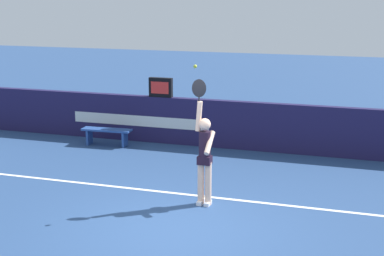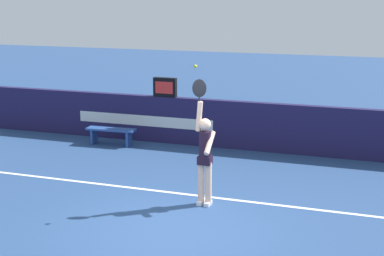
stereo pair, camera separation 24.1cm
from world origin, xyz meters
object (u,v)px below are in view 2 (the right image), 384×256
(courtside_bench_near, at_px, (111,132))
(speed_display, at_px, (165,87))
(tennis_ball, at_px, (195,66))
(tennis_player, at_px, (205,154))

(courtside_bench_near, bearing_deg, speed_display, 30.27)
(courtside_bench_near, bearing_deg, tennis_ball, -44.92)
(speed_display, relative_size, tennis_ball, 9.54)
(tennis_player, height_order, tennis_ball, tennis_ball)
(tennis_player, height_order, courtside_bench_near, tennis_player)
(courtside_bench_near, bearing_deg, tennis_player, -42.61)
(speed_display, distance_m, courtside_bench_near, 1.90)
(speed_display, xyz_separation_m, tennis_ball, (2.35, -4.37, 1.17))
(tennis_ball, bearing_deg, courtside_bench_near, 135.08)
(speed_display, bearing_deg, tennis_player, -59.44)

